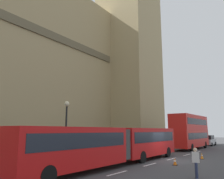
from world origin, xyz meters
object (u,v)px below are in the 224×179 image
Objects in this scene: articulated_bus at (116,142)px; street_lamp at (66,126)px; traffic_cone_west at (175,162)px; double_decker_bus at (190,130)px; traffic_cone_middle at (202,156)px; sedan_lead at (208,140)px; pedestrian_near_cones at (196,162)px.

street_lamp reaches higher than articulated_bus.
double_decker_bus is at bearing 12.81° from traffic_cone_west.
double_decker_bus is 20.95m from street_lamp.
traffic_cone_middle is (8.07, -4.42, -1.46)m from articulated_bus.
double_decker_bus reaches higher than sedan_lead.
sedan_lead is at bearing 11.50° from traffic_cone_middle.
traffic_cone_middle is at bearing -7.02° from traffic_cone_west.
traffic_cone_middle is (5.34, -0.66, 0.00)m from traffic_cone_west.
traffic_cone_west is 5.38m from traffic_cone_middle.
sedan_lead is 21.79m from traffic_cone_middle.
pedestrian_near_cones is at bearing -101.39° from articulated_bus.
pedestrian_near_cones is at bearing -162.34° from double_decker_bus.
street_lamp reaches higher than traffic_cone_middle.
sedan_lead is 7.59× the size of traffic_cone_middle.
pedestrian_near_cones is at bearing -90.68° from street_lamp.
traffic_cone_west is at bearing -172.14° from sedan_lead.
articulated_bus is 4.87m from traffic_cone_west.
double_decker_bus reaches higher than articulated_bus.
traffic_cone_middle is 9.65m from pedestrian_near_cones.
double_decker_bus is at bearing -12.42° from street_lamp.
double_decker_bus is 2.06× the size of street_lamp.
articulated_bus is 19.29m from double_decker_bus.
traffic_cone_west is 1.00× the size of traffic_cone_middle.
traffic_cone_west is (-16.54, -3.76, -2.43)m from double_decker_bus.
pedestrian_near_cones reaches higher than traffic_cone_west.
articulated_bus reaches higher than pedestrian_near_cones.
street_lamp is at bearing 171.49° from sedan_lead.
pedestrian_near_cones is at bearing -167.18° from traffic_cone_middle.
sedan_lead is at bearing 11.90° from pedestrian_near_cones.
street_lamp is (-30.60, 4.58, 2.14)m from sedan_lead.
sedan_lead is (29.41, -0.07, -0.83)m from articulated_bus.
double_decker_bus is at bearing 21.53° from traffic_cone_middle.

